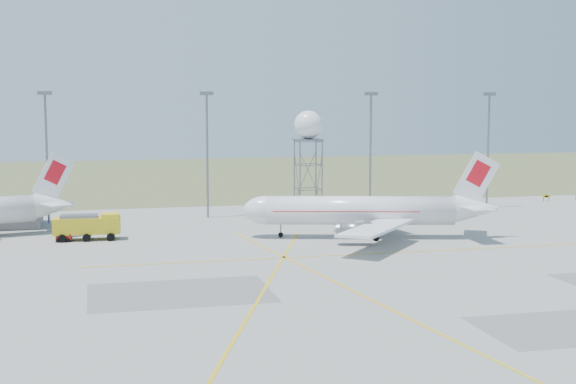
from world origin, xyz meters
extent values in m
plane|color=#9C9C96|center=(0.00, 0.00, 0.00)|extent=(400.00, 400.00, 0.00)
cube|color=#4A5C32|center=(0.00, 140.00, 0.01)|extent=(400.00, 120.00, 0.03)
cylinder|color=slate|center=(-35.00, 66.00, 10.00)|extent=(0.36, 0.36, 20.00)
cube|color=slate|center=(-35.00, 66.00, 20.20)|extent=(2.20, 0.50, 0.60)
cylinder|color=slate|center=(-10.00, 66.00, 10.00)|extent=(0.36, 0.36, 20.00)
cube|color=slate|center=(-10.00, 66.00, 20.20)|extent=(2.20, 0.50, 0.60)
cylinder|color=slate|center=(18.00, 66.00, 10.00)|extent=(0.36, 0.36, 20.00)
cube|color=slate|center=(18.00, 66.00, 20.20)|extent=(2.20, 0.50, 0.60)
cylinder|color=slate|center=(40.00, 66.00, 10.00)|extent=(0.36, 0.36, 20.00)
cube|color=slate|center=(40.00, 66.00, 20.20)|extent=(2.20, 0.50, 0.60)
cylinder|color=black|center=(55.00, 72.00, 0.40)|extent=(0.10, 0.10, 0.80)
cylinder|color=black|center=(56.20, 72.00, 0.40)|extent=(0.10, 0.10, 0.80)
cube|color=yellow|center=(55.60, 72.00, 0.95)|extent=(1.60, 0.15, 0.50)
cube|color=black|center=(55.60, 71.92, 0.95)|extent=(0.80, 0.03, 0.30)
cylinder|color=black|center=(62.00, 72.00, 0.40)|extent=(0.10, 0.10, 0.80)
cylinder|color=white|center=(7.89, 41.71, 3.82)|extent=(26.28, 10.54, 4.02)
ellipsoid|color=white|center=(-4.74, 45.04, 3.82)|extent=(7.24, 5.52, 4.02)
cube|color=black|center=(-5.91, 45.35, 4.42)|extent=(2.03, 2.52, 0.98)
cone|color=white|center=(23.43, 37.62, 4.12)|extent=(6.85, 5.42, 4.02)
cube|color=white|center=(23.43, 37.62, 8.34)|extent=(6.30, 1.93, 7.56)
cube|color=red|center=(23.63, 37.57, 9.04)|extent=(3.43, 1.21, 3.88)
cube|color=white|center=(23.76, 40.86, 4.62)|extent=(4.52, 6.16, 0.18)
cube|color=white|center=(22.13, 34.64, 4.62)|extent=(4.52, 6.16, 0.18)
cube|color=white|center=(11.65, 50.07, 2.81)|extent=(7.87, 16.71, 0.36)
cube|color=white|center=(7.04, 32.59, 2.81)|extent=(14.15, 15.33, 0.36)
cylinder|color=slate|center=(8.40, 47.60, 1.91)|extent=(4.67, 3.31, 2.31)
cylinder|color=slate|center=(5.43, 36.33, 1.91)|extent=(4.67, 3.31, 2.31)
cube|color=red|center=(5.94, 42.22, 3.92)|extent=(20.46, 9.04, 0.12)
cylinder|color=black|center=(-2.80, 44.53, 0.45)|extent=(0.86, 0.86, 0.90)
cube|color=black|center=(9.83, 41.20, 0.45)|extent=(2.51, 6.09, 0.90)
cylinder|color=slate|center=(9.83, 41.20, 0.90)|extent=(0.29, 0.29, 1.81)
cone|color=white|center=(-33.65, 56.77, 3.97)|extent=(6.52, 5.06, 3.87)
cube|color=white|center=(-33.65, 56.77, 8.03)|extent=(6.11, 1.66, 7.28)
cube|color=red|center=(-33.46, 56.82, 8.71)|extent=(3.32, 1.06, 3.73)
cube|color=white|center=(-34.81, 59.68, 4.45)|extent=(4.20, 5.88, 0.17)
cube|color=white|center=(-33.44, 53.65, 4.45)|extent=(4.20, 5.88, 0.17)
cylinder|color=slate|center=(5.41, 65.36, 6.25)|extent=(0.23, 0.23, 12.49)
cylinder|color=slate|center=(9.25, 65.36, 6.25)|extent=(0.23, 0.23, 12.49)
cylinder|color=slate|center=(9.25, 69.20, 6.25)|extent=(0.23, 0.23, 12.49)
cylinder|color=slate|center=(5.41, 69.20, 6.25)|extent=(0.23, 0.23, 12.49)
cube|color=slate|center=(7.33, 67.28, 12.49)|extent=(4.44, 4.44, 0.24)
sphere|color=white|center=(7.33, 67.28, 14.99)|extent=(4.80, 4.80, 4.80)
cube|color=gold|center=(-29.12, 48.78, 2.00)|extent=(9.14, 3.44, 2.20)
cube|color=gold|center=(-25.93, 48.62, 2.90)|extent=(2.54, 2.92, 1.40)
cube|color=black|center=(-25.23, 48.58, 3.00)|extent=(0.23, 2.60, 1.00)
cube|color=slate|center=(-30.12, 48.82, 3.30)|extent=(5.11, 2.65, 0.40)
cube|color=#A3160B|center=(-32.18, 48.13, 0.70)|extent=(2.18, 1.53, 0.83)
cube|color=#A3160B|center=(-32.64, 48.18, 1.34)|extent=(0.96, 1.20, 0.46)
camera|label=1|loc=(-28.11, -63.26, 18.98)|focal=50.00mm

